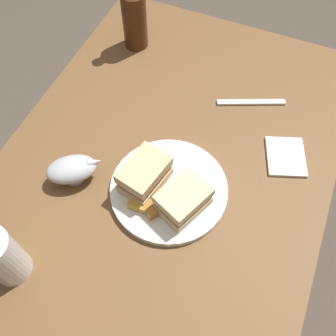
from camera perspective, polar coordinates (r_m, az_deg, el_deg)
ground_plane at (r=1.58m, az=-0.08°, el=-12.85°), size 6.00×6.00×0.00m
dining_table at (r=1.24m, az=-0.10°, el=-7.61°), size 1.08×0.77×0.72m
plate at (r=0.87m, az=0.14°, el=-3.23°), size 0.27×0.27×0.02m
sandwich_half_left at (r=0.84m, az=-3.51°, el=-1.03°), size 0.12×0.10×0.07m
sandwich_half_right at (r=0.81m, az=2.30°, el=-4.74°), size 0.13×0.11×0.06m
potato_wedge_front at (r=0.83m, az=-2.76°, el=-6.12°), size 0.04×0.05×0.02m
potato_wedge_middle at (r=0.83m, az=-4.22°, el=-5.72°), size 0.02×0.05×0.02m
potato_wedge_back at (r=0.85m, az=-1.31°, el=-4.00°), size 0.03×0.04×0.01m
pint_glass at (r=0.82m, az=-23.34°, el=-12.28°), size 0.08×0.08×0.14m
gravy_boat at (r=0.89m, az=-14.05°, el=-0.19°), size 0.13×0.13×0.06m
cider_bottle at (r=1.13m, az=-5.07°, el=21.84°), size 0.07×0.07×0.26m
napkin at (r=0.96m, az=17.11°, el=1.63°), size 0.13×0.12×0.01m
fork at (r=1.05m, az=12.25°, el=9.53°), size 0.09×0.17×0.01m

